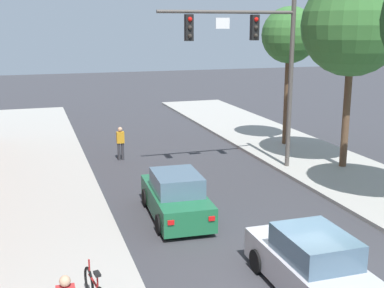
{
  "coord_description": "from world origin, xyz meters",
  "views": [
    {
      "loc": [
        -6.36,
        -10.39,
        6.44
      ],
      "look_at": [
        -0.61,
        7.46,
        2.0
      ],
      "focal_mm": 47.23,
      "sensor_mm": 36.0,
      "label": 1
    }
  ],
  "objects": [
    {
      "name": "car_lead_green",
      "position": [
        -1.89,
        5.29,
        0.72
      ],
      "size": [
        2.0,
        4.32,
        1.6
      ],
      "color": "#1E663D",
      "rests_on": "ground"
    },
    {
      "name": "car_following_silver",
      "position": [
        -0.12,
        -0.53,
        0.72
      ],
      "size": [
        1.85,
        4.25,
        1.6
      ],
      "color": "#B7B7BC",
      "rests_on": "ground"
    },
    {
      "name": "pedestrian_crossing_road",
      "position": [
        -2.36,
        13.34,
        0.91
      ],
      "size": [
        0.36,
        0.22,
        1.64
      ],
      "color": "#333338",
      "rests_on": "ground"
    },
    {
      "name": "traffic_signal_mast",
      "position": [
        2.89,
        9.45,
        5.32
      ],
      "size": [
        6.12,
        0.38,
        7.5
      ],
      "color": "#514C47",
      "rests_on": "sidewalk_right"
    },
    {
      "name": "ground_plane",
      "position": [
        0.0,
        0.0,
        0.0
      ],
      "size": [
        120.0,
        120.0,
        0.0
      ],
      "primitive_type": "plane",
      "color": "#38383D"
    },
    {
      "name": "street_tree_third",
      "position": [
        6.65,
        13.48,
        5.86
      ],
      "size": [
        2.92,
        2.92,
        7.23
      ],
      "color": "brown",
      "rests_on": "sidewalk_right"
    },
    {
      "name": "street_tree_second",
      "position": [
        7.01,
        8.65,
        6.4
      ],
      "size": [
        4.39,
        4.39,
        8.46
      ],
      "color": "brown",
      "rests_on": "sidewalk_right"
    }
  ]
}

